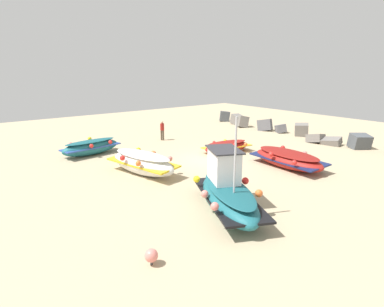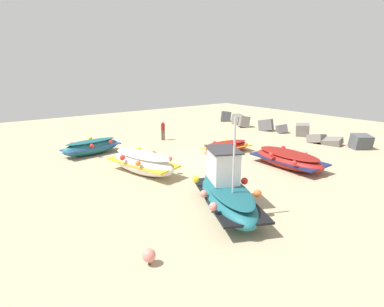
# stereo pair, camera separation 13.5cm
# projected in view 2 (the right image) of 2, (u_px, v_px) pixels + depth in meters

# --- Properties ---
(ground_plane) EXTENTS (49.72, 49.72, 0.00)m
(ground_plane) POSITION_uv_depth(u_px,v_px,m) (210.00, 160.00, 20.62)
(ground_plane) COLOR tan
(fishing_boat_0) EXTENTS (4.88, 2.57, 1.26)m
(fishing_boat_0) POSITION_uv_depth(u_px,v_px,m) (142.00, 162.00, 17.86)
(fishing_boat_0) COLOR white
(fishing_boat_0) RESTS_ON ground_plane
(fishing_boat_1) EXTENTS (4.88, 2.47, 1.05)m
(fishing_boat_1) POSITION_uv_depth(u_px,v_px,m) (288.00, 159.00, 19.06)
(fishing_boat_1) COLOR maroon
(fishing_boat_1) RESTS_ON ground_plane
(fishing_boat_2) EXTENTS (1.91, 4.22, 1.11)m
(fishing_boat_2) POSITION_uv_depth(u_px,v_px,m) (91.00, 147.00, 21.85)
(fishing_boat_2) COLOR #1E6670
(fishing_boat_2) RESTS_ON ground_plane
(fishing_boat_3) EXTENTS (5.43, 3.83, 4.07)m
(fishing_boat_3) POSITION_uv_depth(u_px,v_px,m) (227.00, 192.00, 13.19)
(fishing_boat_3) COLOR #1E6670
(fishing_boat_3) RESTS_ON ground_plane
(fishing_boat_4) EXTENTS (2.05, 3.73, 0.84)m
(fishing_boat_4) POSITION_uv_depth(u_px,v_px,m) (227.00, 147.00, 22.47)
(fishing_boat_4) COLOR maroon
(fishing_boat_4) RESTS_ON ground_plane
(person_walking) EXTENTS (0.32, 0.32, 1.61)m
(person_walking) POSITION_uv_depth(u_px,v_px,m) (163.00, 129.00, 26.14)
(person_walking) COLOR brown
(person_walking) RESTS_ON ground_plane
(breakwater_rocks) EXTENTS (23.34, 2.87, 1.40)m
(breakwater_rocks) POSITION_uv_depth(u_px,v_px,m) (303.00, 132.00, 27.30)
(breakwater_rocks) COLOR #4C5156
(breakwater_rocks) RESTS_ON ground_plane
(mooring_buoy_0) EXTENTS (0.42, 0.42, 0.53)m
(mooring_buoy_0) POSITION_uv_depth(u_px,v_px,m) (149.00, 255.00, 9.60)
(mooring_buoy_0) COLOR #3F3F42
(mooring_buoy_0) RESTS_ON ground_plane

